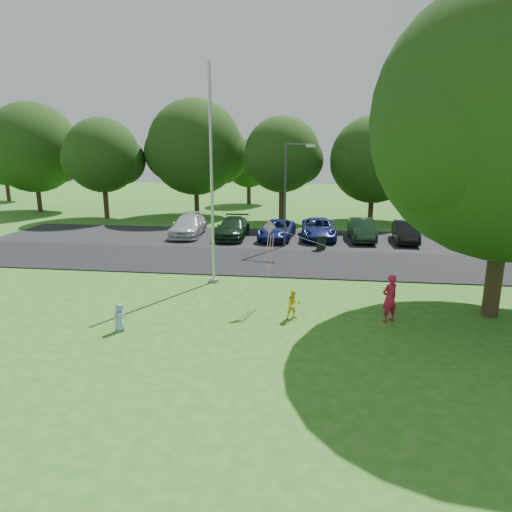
# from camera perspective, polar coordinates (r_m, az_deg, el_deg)

# --- Properties ---
(ground) EXTENTS (120.00, 120.00, 0.00)m
(ground) POSITION_cam_1_polar(r_m,az_deg,el_deg) (17.11, 2.65, -8.57)
(ground) COLOR #2E6E1D
(ground) RESTS_ON ground
(park_road) EXTENTS (60.00, 6.00, 0.06)m
(park_road) POSITION_cam_1_polar(r_m,az_deg,el_deg) (25.63, 4.35, -0.83)
(park_road) COLOR black
(park_road) RESTS_ON ground
(parking_strip) EXTENTS (42.00, 7.00, 0.06)m
(parking_strip) POSITION_cam_1_polar(r_m,az_deg,el_deg) (31.95, 4.99, 2.12)
(parking_strip) COLOR black
(parking_strip) RESTS_ON ground
(flagpole) EXTENTS (0.50, 0.50, 10.00)m
(flagpole) POSITION_cam_1_polar(r_m,az_deg,el_deg) (21.42, -5.52, 7.50)
(flagpole) COLOR #B7BABF
(flagpole) RESTS_ON ground
(street_lamp) EXTENTS (1.84, 0.60, 6.62)m
(street_lamp) POSITION_cam_1_polar(r_m,az_deg,el_deg) (28.85, 4.19, 8.81)
(street_lamp) COLOR #3F3F44
(street_lamp) RESTS_ON ground
(trash_can) EXTENTS (0.59, 0.59, 0.94)m
(trash_can) POSITION_cam_1_polar(r_m,az_deg,el_deg) (28.76, 8.14, 1.61)
(trash_can) COLOR black
(trash_can) RESTS_ON ground
(big_tree) EXTENTS (10.59, 10.09, 12.37)m
(big_tree) POSITION_cam_1_polar(r_m,az_deg,el_deg) (19.00, 29.37, 13.74)
(big_tree) COLOR #332316
(big_tree) RESTS_ON ground
(tree_row) EXTENTS (64.35, 11.94, 10.88)m
(tree_row) POSITION_cam_1_polar(r_m,az_deg,el_deg) (39.99, 8.07, 12.62)
(tree_row) COLOR #332316
(tree_row) RESTS_ON ground
(horizon_trees) EXTENTS (77.46, 7.20, 7.02)m
(horizon_trees) POSITION_cam_1_polar(r_m,az_deg,el_deg) (49.76, 10.83, 11.12)
(horizon_trees) COLOR #332316
(horizon_trees) RESTS_ON ground
(parked_cars) EXTENTS (17.07, 5.51, 1.46)m
(parked_cars) POSITION_cam_1_polar(r_m,az_deg,el_deg) (31.88, 3.59, 3.45)
(parked_cars) COLOR silver
(parked_cars) RESTS_ON ground
(woman) EXTENTS (0.80, 0.73, 1.82)m
(woman) POSITION_cam_1_polar(r_m,az_deg,el_deg) (17.81, 16.36, -5.09)
(woman) COLOR red
(woman) RESTS_ON ground
(child_yellow) EXTENTS (0.68, 0.62, 1.15)m
(child_yellow) POSITION_cam_1_polar(r_m,az_deg,el_deg) (17.50, 4.72, -6.06)
(child_yellow) COLOR yellow
(child_yellow) RESTS_ON ground
(child_blue) EXTENTS (0.55, 0.60, 1.02)m
(child_blue) POSITION_cam_1_polar(r_m,az_deg,el_deg) (17.09, -16.68, -7.35)
(child_blue) COLOR #94B6E4
(child_blue) RESTS_ON ground
(kite) EXTENTS (4.90, 1.44, 2.37)m
(kite) POSITION_cam_1_polar(r_m,az_deg,el_deg) (18.27, 2.03, 2.18)
(kite) COLOR pink
(kite) RESTS_ON ground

